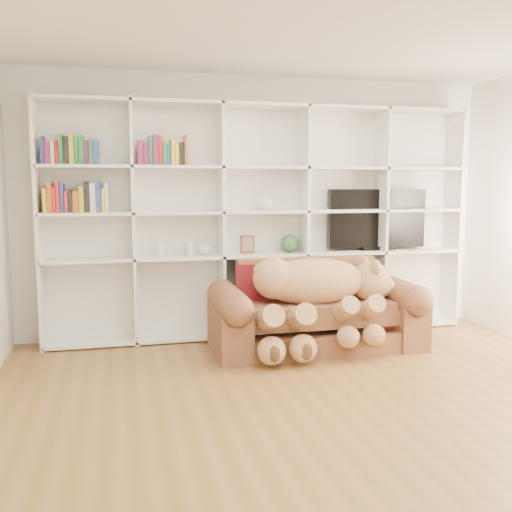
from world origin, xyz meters
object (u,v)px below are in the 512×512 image
object	(u,v)px
sofa	(315,315)
tv	(377,220)
gift_box	(397,335)
teddy_bear	(317,291)

from	to	relation	value
sofa	tv	distance (m)	1.43
tv	gift_box	bearing A→B (deg)	-99.94
teddy_bear	gift_box	distance (m)	0.95
teddy_bear	gift_box	xyz separation A→B (m)	(0.83, 0.00, -0.47)
sofa	tv	xyz separation A→B (m)	(0.93, 0.64, 0.88)
teddy_bear	tv	distance (m)	1.40
teddy_bear	gift_box	bearing A→B (deg)	-1.83
teddy_bear	sofa	bearing A→B (deg)	73.47
sofa	tv	bearing A→B (deg)	34.62
gift_box	tv	bearing A→B (deg)	80.06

